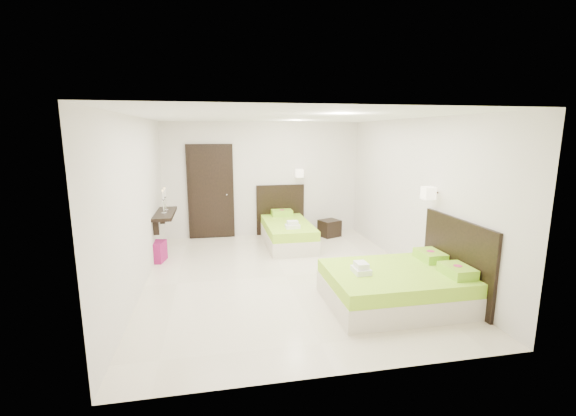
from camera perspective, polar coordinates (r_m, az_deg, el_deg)
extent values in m
plane|color=beige|center=(6.55, -0.36, -10.02)|extent=(5.50, 5.50, 0.00)
cube|color=beige|center=(8.26, -0.05, -4.42)|extent=(0.94, 1.87, 0.30)
cube|color=#8DD321|center=(8.20, -0.05, -2.78)|extent=(0.93, 1.85, 0.19)
cube|color=black|center=(9.03, -1.14, -0.25)|extent=(1.12, 0.05, 1.17)
cube|color=#93D326|center=(8.84, -0.91, -0.71)|extent=(0.47, 0.32, 0.13)
cylinder|color=#C82F62|center=(8.83, -0.92, -0.28)|extent=(0.11, 0.11, 0.00)
cube|color=white|center=(7.68, 0.68, -2.73)|extent=(0.28, 0.21, 0.07)
cube|color=white|center=(7.66, 0.68, -2.19)|extent=(0.21, 0.15, 0.07)
cube|color=#F7E5CA|center=(8.84, 1.67, 5.19)|extent=(0.17, 0.17, 0.19)
cylinder|color=#2D2116|center=(8.91, 1.56, 5.24)|extent=(0.03, 0.16, 0.03)
cube|color=beige|center=(5.71, 15.58, -12.09)|extent=(1.88, 1.41, 0.30)
cube|color=#8DD321|center=(5.62, 15.71, -9.79)|extent=(1.86, 1.40, 0.19)
cube|color=black|center=(6.01, 23.66, -7.00)|extent=(0.05, 1.60, 1.18)
cube|color=#93D326|center=(5.65, 23.80, -8.49)|extent=(0.32, 0.47, 0.13)
cylinder|color=#C82F62|center=(5.63, 23.85, -7.84)|extent=(0.11, 0.11, 0.00)
cube|color=#93D326|center=(6.17, 20.32, -6.61)|extent=(0.32, 0.47, 0.13)
cylinder|color=#C82F62|center=(6.15, 20.36, -6.01)|extent=(0.11, 0.11, 0.00)
cube|color=white|center=(5.37, 10.77, -9.06)|extent=(0.21, 0.28, 0.08)
cube|color=white|center=(5.34, 10.80, -8.30)|extent=(0.16, 0.21, 0.08)
cube|color=#F7E5CA|center=(6.22, 20.07, 2.10)|extent=(0.17, 0.17, 0.19)
cylinder|color=#2D2116|center=(6.26, 20.70, 2.12)|extent=(0.16, 0.03, 0.03)
cube|color=black|center=(8.97, 6.16, -2.98)|extent=(0.54, 0.51, 0.38)
cube|color=#83114D|center=(7.62, -19.22, -6.11)|extent=(0.45, 0.45, 0.38)
cube|color=black|center=(8.81, -11.37, 2.32)|extent=(1.02, 0.06, 2.14)
cube|color=black|center=(8.78, -11.37, 2.29)|extent=(0.88, 0.04, 2.06)
cylinder|color=silver|center=(8.75, -9.07, 2.01)|extent=(0.03, 0.10, 0.03)
cube|color=black|center=(7.82, -17.75, -0.80)|extent=(0.35, 1.20, 0.06)
cube|color=black|center=(7.43, -18.96, -2.67)|extent=(0.10, 0.04, 0.30)
cube|color=black|center=(8.30, -18.13, -1.22)|extent=(0.10, 0.04, 0.30)
cylinder|color=silver|center=(7.66, -17.90, -0.74)|extent=(0.10, 0.10, 0.02)
cylinder|color=silver|center=(7.64, -17.95, 0.14)|extent=(0.02, 0.02, 0.22)
cone|color=silver|center=(7.62, -18.01, 1.10)|extent=(0.07, 0.07, 0.04)
cylinder|color=white|center=(7.60, -18.05, 1.81)|extent=(0.02, 0.02, 0.15)
sphere|color=#FFB23F|center=(7.59, -18.09, 2.46)|extent=(0.02, 0.02, 0.02)
cylinder|color=silver|center=(7.95, -17.65, -0.30)|extent=(0.10, 0.10, 0.02)
cylinder|color=silver|center=(7.93, -17.70, 0.55)|extent=(0.02, 0.02, 0.22)
cone|color=silver|center=(7.91, -17.76, 1.47)|extent=(0.07, 0.07, 0.04)
cylinder|color=white|center=(7.90, -17.80, 2.15)|extent=(0.02, 0.02, 0.15)
sphere|color=#FFB23F|center=(7.88, -17.83, 2.78)|extent=(0.02, 0.02, 0.02)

